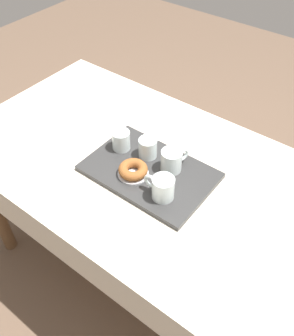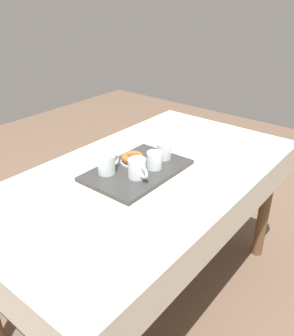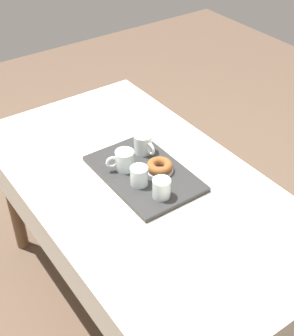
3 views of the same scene
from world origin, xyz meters
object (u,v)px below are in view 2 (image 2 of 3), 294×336
object	(u,v)px
tea_mug_left	(137,169)
donut_plate_left	(133,162)
dining_table	(147,191)
serving_tray	(137,170)
tea_mug_right	(107,165)
water_glass_far	(164,151)
sugar_donut_left	(133,158)
water_glass_near	(155,161)

from	to	relation	value
tea_mug_left	donut_plate_left	bearing A→B (deg)	49.24
dining_table	serving_tray	xyz separation A→B (m)	(-0.03, 0.03, 0.11)
tea_mug_left	tea_mug_right	size ratio (longest dim) A/B	0.98
water_glass_far	sugar_donut_left	bearing A→B (deg)	145.99
donut_plate_left	sugar_donut_left	size ratio (longest dim) A/B	1.06
serving_tray	sugar_donut_left	distance (m)	0.07
serving_tray	tea_mug_left	bearing A→B (deg)	-138.54
tea_mug_left	sugar_donut_left	xyz separation A→B (m)	(0.09, 0.11, -0.01)
dining_table	serving_tray	bearing A→B (deg)	135.88
water_glass_near	tea_mug_left	bearing A→B (deg)	177.64
water_glass_far	sugar_donut_left	distance (m)	0.15
tea_mug_right	dining_table	bearing A→B (deg)	-36.37
tea_mug_left	donut_plate_left	xyz separation A→B (m)	(0.09, 0.11, -0.04)
tea_mug_right	serving_tray	bearing A→B (deg)	-33.80
water_glass_far	donut_plate_left	distance (m)	0.16
dining_table	sugar_donut_left	distance (m)	0.17
dining_table	tea_mug_right	world-z (taller)	tea_mug_right
water_glass_near	water_glass_far	bearing A→B (deg)	13.72
sugar_donut_left	serving_tray	bearing A→B (deg)	-120.79
tea_mug_left	donut_plate_left	distance (m)	0.15
serving_tray	tea_mug_right	xyz separation A→B (m)	(-0.11, 0.08, 0.05)
dining_table	sugar_donut_left	world-z (taller)	sugar_donut_left
serving_tray	donut_plate_left	bearing A→B (deg)	59.21
dining_table	sugar_donut_left	xyz separation A→B (m)	(0.00, 0.09, 0.15)
water_glass_far	sugar_donut_left	world-z (taller)	water_glass_far
tea_mug_right	water_glass_far	xyz separation A→B (m)	(0.27, -0.11, -0.00)
dining_table	water_glass_far	bearing A→B (deg)	-0.29
sugar_donut_left	donut_plate_left	bearing A→B (deg)	0.00
water_glass_far	donut_plate_left	size ratio (longest dim) A/B	0.69
water_glass_far	sugar_donut_left	xyz separation A→B (m)	(-0.13, 0.09, -0.01)
serving_tray	tea_mug_right	bearing A→B (deg)	146.20
tea_mug_right	donut_plate_left	xyz separation A→B (m)	(0.14, -0.02, -0.04)
serving_tray	tea_mug_right	distance (m)	0.14
tea_mug_right	water_glass_far	distance (m)	0.29
serving_tray	water_glass_far	distance (m)	0.17
water_glass_near	donut_plate_left	distance (m)	0.12
dining_table	donut_plate_left	bearing A→B (deg)	89.84
serving_tray	water_glass_near	world-z (taller)	water_glass_near
tea_mug_right	sugar_donut_left	distance (m)	0.15
serving_tray	tea_mug_right	world-z (taller)	tea_mug_right
water_glass_near	water_glass_far	distance (m)	0.11
water_glass_near	water_glass_far	world-z (taller)	same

